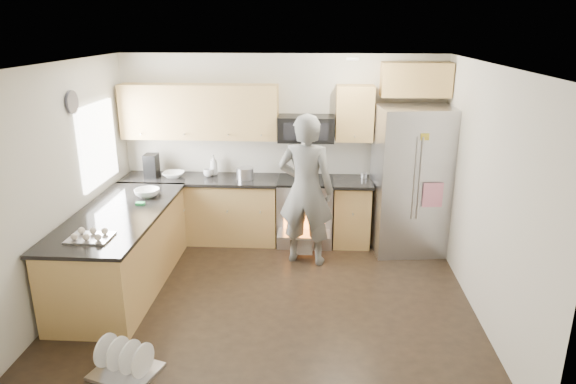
# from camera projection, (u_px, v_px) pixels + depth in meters

# --- Properties ---
(ground) EXTENTS (4.50, 4.50, 0.00)m
(ground) POSITION_uv_depth(u_px,v_px,m) (269.00, 300.00, 5.80)
(ground) COLOR black
(ground) RESTS_ON ground
(room_shell) EXTENTS (4.54, 4.04, 2.62)m
(room_shell) POSITION_uv_depth(u_px,v_px,m) (264.00, 156.00, 5.30)
(room_shell) COLOR beige
(room_shell) RESTS_ON ground
(back_cabinet_run) EXTENTS (4.45, 0.64, 2.50)m
(back_cabinet_run) POSITION_uv_depth(u_px,v_px,m) (239.00, 175.00, 7.19)
(back_cabinet_run) COLOR #B08646
(back_cabinet_run) RESTS_ON ground
(peninsula) EXTENTS (0.96, 2.36, 1.02)m
(peninsula) POSITION_uv_depth(u_px,v_px,m) (122.00, 250.00, 6.00)
(peninsula) COLOR #B08646
(peninsula) RESTS_ON ground
(stove_range) EXTENTS (0.76, 0.97, 1.79)m
(stove_range) POSITION_uv_depth(u_px,v_px,m) (305.00, 197.00, 7.17)
(stove_range) COLOR #B7B7BC
(stove_range) RESTS_ON ground
(refrigerator) EXTENTS (1.05, 0.86, 1.97)m
(refrigerator) POSITION_uv_depth(u_px,v_px,m) (411.00, 180.00, 6.85)
(refrigerator) COLOR #B7B7BC
(refrigerator) RESTS_ON ground
(person) EXTENTS (0.79, 0.59, 1.96)m
(person) POSITION_uv_depth(u_px,v_px,m) (306.00, 190.00, 6.47)
(person) COLOR slate
(person) RESTS_ON ground
(dish_rack) EXTENTS (0.66, 0.59, 0.34)m
(dish_rack) POSITION_uv_depth(u_px,v_px,m) (125.00, 364.00, 4.56)
(dish_rack) COLOR #B7B7BC
(dish_rack) RESTS_ON ground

